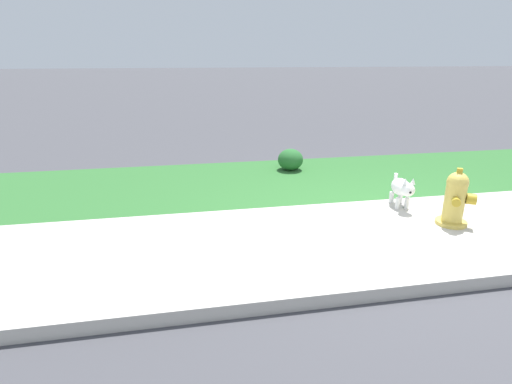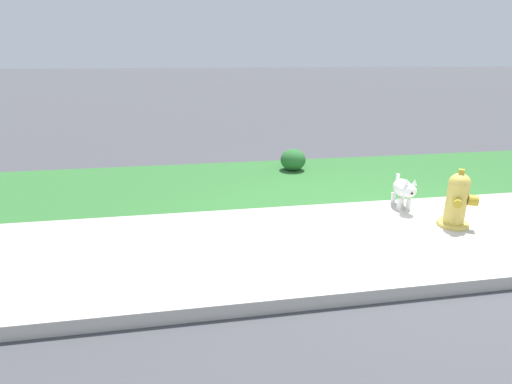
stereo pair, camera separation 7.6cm
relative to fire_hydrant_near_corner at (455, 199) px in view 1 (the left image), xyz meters
name	(u,v)px [view 1 (the left image)]	position (x,y,z in m)	size (l,w,h in m)	color
ground_plane	(393,234)	(-0.76, -0.10, -0.31)	(120.00, 120.00, 0.00)	#424247
sidewalk_pavement	(393,233)	(-0.76, -0.10, -0.31)	(18.00, 1.97, 0.01)	#BCB7AD
grass_verge	(325,177)	(-0.76, 2.04, -0.31)	(18.00, 2.32, 0.01)	#2D662D
street_curb	(459,281)	(-0.76, -1.16, -0.25)	(18.00, 0.16, 0.12)	#BCB7AD
fire_hydrant_near_corner	(455,199)	(0.00, 0.00, 0.00)	(0.38, 0.38, 0.66)	gold
small_white_dog	(402,189)	(-0.29, 0.60, -0.06)	(0.26, 0.52, 0.44)	white
shrub_bush_far_verge	(290,160)	(-1.19, 2.55, -0.13)	(0.42, 0.42, 0.35)	#28662D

